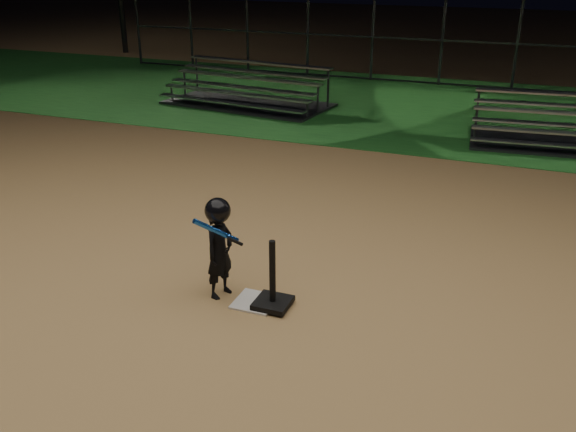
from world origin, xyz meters
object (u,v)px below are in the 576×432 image
(bleacher_left, at_px, (247,97))
(home_plate, at_px, (255,302))
(child_batter, at_px, (219,245))
(bleacher_right, at_px, (571,137))
(batting_tee, at_px, (273,294))

(bleacher_left, bearing_deg, home_plate, -57.57)
(child_batter, height_order, bleacher_right, child_batter)
(child_batter, bearing_deg, home_plate, -78.53)
(home_plate, xyz_separation_m, child_batter, (-0.43, 0.03, 0.61))
(bleacher_left, distance_m, bleacher_right, 7.50)
(child_batter, xyz_separation_m, bleacher_right, (3.81, 7.73, -0.43))
(batting_tee, distance_m, bleacher_right, 8.39)
(bleacher_right, bearing_deg, batting_tee, -117.00)
(home_plate, distance_m, batting_tee, 0.26)
(home_plate, distance_m, bleacher_left, 9.59)
(batting_tee, relative_size, bleacher_right, 0.20)
(child_batter, distance_m, bleacher_right, 8.63)
(child_batter, relative_size, bleacher_left, 0.27)
(child_batter, bearing_deg, bleacher_right, -10.96)
(batting_tee, bearing_deg, home_plate, 176.83)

